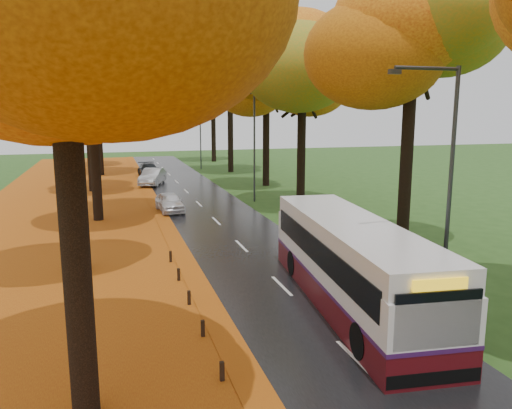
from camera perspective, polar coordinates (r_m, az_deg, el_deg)
name	(u,v)px	position (r m, az deg, el deg)	size (l,w,h in m)	color
road	(213,218)	(31.53, -4.95, -1.55)	(6.50, 90.00, 0.04)	black
centre_line	(213,218)	(31.53, -4.95, -1.50)	(0.12, 90.00, 0.01)	silver
leaf_verge	(60,227)	(31.06, -21.45, -2.46)	(12.00, 90.00, 0.02)	maroon
leaf_drift	(164,221)	(31.08, -10.47, -1.82)	(0.90, 90.00, 0.01)	#B76712
trees_left	(85,62)	(32.42, -19.01, 15.18)	(9.20, 74.00, 13.88)	black
trees_right	(310,65)	(34.92, 6.19, 15.57)	(9.30, 74.20, 13.96)	black
bollard_row	(235,400)	(12.04, -2.44, -21.42)	(0.11, 23.51, 0.52)	black
streetlamp_near	(444,174)	(16.74, 20.72, 3.31)	(2.45, 0.18, 8.00)	#333538
streetlamp_mid	(251,138)	(36.68, -0.57, 7.61)	(2.45, 0.18, 8.00)	#333538
streetlamp_far	(198,128)	(58.12, -6.63, 8.65)	(2.45, 0.18, 8.00)	#333538
bus	(351,261)	(17.52, 10.84, -6.40)	(3.70, 11.35, 2.93)	#480B10
car_white	(170,202)	(33.77, -9.84, 0.28)	(1.49, 3.70, 1.26)	silver
car_silver	(153,177)	(46.29, -11.74, 3.13)	(1.58, 4.52, 1.49)	gray
car_dark	(149,170)	(52.06, -12.17, 3.86)	(1.92, 4.73, 1.37)	black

